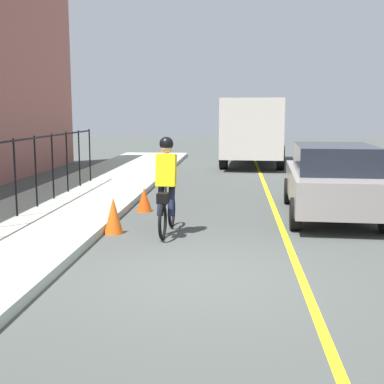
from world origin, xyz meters
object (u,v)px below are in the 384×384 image
at_px(cyclist_lead, 166,186).
at_px(traffic_cone_far, 113,216).
at_px(patrol_sedan, 332,179).
at_px(traffic_cone_near, 144,199).
at_px(box_truck_background, 253,129).

xyz_separation_m(cyclist_lead, traffic_cone_far, (-0.05, 1.00, -0.57)).
relative_size(patrol_sedan, traffic_cone_near, 8.03).
bearing_deg(traffic_cone_far, patrol_sedan, -65.88).
bearing_deg(traffic_cone_far, traffic_cone_near, -5.18).
relative_size(box_truck_background, traffic_cone_near, 12.21).
relative_size(patrol_sedan, traffic_cone_far, 6.53).
distance_m(patrol_sedan, box_truck_background, 11.24).
height_order(patrol_sedan, traffic_cone_near, patrol_sedan).
bearing_deg(patrol_sedan, cyclist_lead, 122.67).
bearing_deg(traffic_cone_far, box_truck_background, -13.07).
bearing_deg(patrol_sedan, box_truck_background, 10.04).
xyz_separation_m(cyclist_lead, traffic_cone_near, (2.17, 0.80, -0.63)).
bearing_deg(patrol_sedan, traffic_cone_far, 117.27).
height_order(patrol_sedan, traffic_cone_far, patrol_sedan).
relative_size(traffic_cone_near, traffic_cone_far, 0.81).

